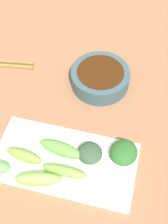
# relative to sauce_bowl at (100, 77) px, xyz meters

# --- Properties ---
(tabletop) EXTENTS (2.10, 2.10, 0.02)m
(tabletop) POSITION_rel_sauce_bowl_xyz_m (0.13, -0.04, -0.03)
(tabletop) COLOR brown
(tabletop) RESTS_ON ground
(sauce_bowl) EXTENTS (0.14, 0.14, 0.04)m
(sauce_bowl) POSITION_rel_sauce_bowl_xyz_m (0.00, 0.00, 0.00)
(sauce_bowl) COLOR #324B55
(sauce_bowl) RESTS_ON tabletop
(serving_plate) EXTENTS (0.15, 0.30, 0.01)m
(serving_plate) POSITION_rel_sauce_bowl_xyz_m (0.23, -0.02, -0.02)
(serving_plate) COLOR white
(serving_plate) RESTS_ON tabletop
(broccoli_stalk_0) EXTENTS (0.02, 0.09, 0.03)m
(broccoli_stalk_0) POSITION_rel_sauce_bowl_xyz_m (0.26, -0.01, 0.00)
(broccoli_stalk_0) COLOR #6DA742
(broccoli_stalk_0) RESTS_ON serving_plate
(broccoli_stalk_1) EXTENTS (0.05, 0.10, 0.03)m
(broccoli_stalk_1) POSITION_rel_sauce_bowl_xyz_m (0.29, -0.06, 0.00)
(broccoli_stalk_1) COLOR #79BA4B
(broccoli_stalk_1) RESTS_ON serving_plate
(broccoli_stalk_3) EXTENTS (0.04, 0.10, 0.03)m
(broccoli_stalk_3) POSITION_rel_sauce_bowl_xyz_m (0.22, -0.03, 0.00)
(broccoli_stalk_3) COLOR #5CA240
(broccoli_stalk_3) RESTS_ON serving_plate
(broccoli_stalk_4) EXTENTS (0.03, 0.08, 0.03)m
(broccoli_stalk_4) POSITION_rel_sauce_bowl_xyz_m (0.25, -0.11, 0.00)
(broccoli_stalk_4) COLOR #76A03E
(broccoli_stalk_4) RESTS_ON serving_plate
(broccoli_leafy_5) EXTENTS (0.07, 0.07, 0.03)m
(broccoli_leafy_5) POSITION_rel_sauce_bowl_xyz_m (0.19, 0.09, 0.00)
(broccoli_leafy_5) COLOR #265724
(broccoli_leafy_5) RESTS_ON serving_plate
(broccoli_leafy_6) EXTENTS (0.07, 0.07, 0.03)m
(broccoli_leafy_6) POSITION_rel_sauce_bowl_xyz_m (0.21, 0.02, 0.00)
(broccoli_leafy_6) COLOR #2F4631
(broccoli_leafy_6) RESTS_ON serving_plate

